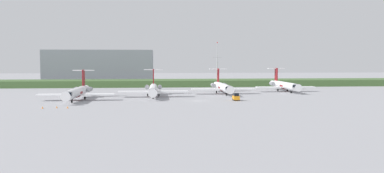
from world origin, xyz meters
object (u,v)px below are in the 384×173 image
regional_jet_second (153,89)px  safety_cone_front_marker (42,108)px  safety_cone_mid_marker (57,107)px  safety_cone_rear_marker (68,107)px  antenna_mast (217,68)px  regional_jet_fourth (284,85)px  baggage_tug (236,97)px  regional_jet_nearest (77,92)px  regional_jet_third (222,87)px

regional_jet_second → safety_cone_front_marker: size_ratio=56.36×
safety_cone_mid_marker → safety_cone_rear_marker: size_ratio=1.00×
antenna_mast → safety_cone_rear_marker: antenna_mast is taller
safety_cone_front_marker → safety_cone_mid_marker: size_ratio=1.00×
regional_jet_fourth → safety_cone_mid_marker: size_ratio=56.36×
safety_cone_front_marker → safety_cone_mid_marker: (3.27, 0.79, 0.00)m
safety_cone_front_marker → safety_cone_mid_marker: bearing=13.5°
regional_jet_fourth → safety_cone_front_marker: (-77.81, -48.76, -2.26)m
regional_jet_fourth → baggage_tug: 42.04m
antenna_mast → safety_cone_rear_marker: size_ratio=37.81×
safety_cone_mid_marker → regional_jet_nearest: bearing=87.0°
regional_jet_nearest → baggage_tug: size_ratio=9.69×
regional_jet_nearest → regional_jet_second: bearing=22.4°
regional_jet_third → antenna_mast: size_ratio=1.49×
regional_jet_nearest → regional_jet_third: 51.53m
regional_jet_third → safety_cone_rear_marker: (-46.09, -40.28, -2.26)m
antenna_mast → baggage_tug: antenna_mast is taller
regional_jet_third → regional_jet_fourth: bearing=17.8°
antenna_mast → baggage_tug: (-4.73, -67.95, -7.67)m
safety_cone_front_marker → safety_cone_rear_marker: same height
antenna_mast → regional_jet_second: bearing=-119.3°
regional_jet_nearest → safety_cone_rear_marker: regional_jet_nearest is taller
baggage_tug → antenna_mast: bearing=86.0°
regional_jet_third → safety_cone_mid_marker: bearing=-140.9°
regional_jet_nearest → regional_jet_third: (47.81, 19.24, 0.00)m
regional_jet_third → baggage_tug: size_ratio=9.69×
regional_jet_third → antenna_mast: antenna_mast is taller
regional_jet_nearest → regional_jet_second: 24.72m
regional_jet_third → safety_cone_front_marker: regional_jet_third is taller
baggage_tug → regional_jet_third: bearing=89.9°
safety_cone_front_marker → safety_cone_rear_marker: (6.05, 0.26, 0.00)m
safety_cone_rear_marker → regional_jet_second: bearing=55.3°
regional_jet_second → safety_cone_rear_marker: bearing=-124.7°
regional_jet_nearest → regional_jet_fourth: same height
regional_jet_nearest → regional_jet_third: size_ratio=1.00×
regional_jet_nearest → safety_cone_mid_marker: bearing=-93.0°
regional_jet_second → safety_cone_front_marker: regional_jet_second is taller
regional_jet_second → baggage_tug: (24.89, -15.17, -1.53)m
safety_cone_front_marker → safety_cone_rear_marker: size_ratio=1.00×
regional_jet_second → safety_cone_mid_marker: (-23.91, -29.94, -2.26)m
regional_jet_fourth → safety_cone_mid_marker: regional_jet_fourth is taller
regional_jet_third → safety_cone_front_marker: bearing=-142.1°
safety_cone_front_marker → regional_jet_fourth: bearing=32.1°
baggage_tug → safety_cone_front_marker: size_ratio=5.82×
regional_jet_fourth → baggage_tug: size_ratio=9.69×
antenna_mast → regional_jet_third: bearing=-96.2°
regional_jet_nearest → baggage_tug: bearing=-6.9°
regional_jet_third → safety_cone_rear_marker: bearing=-138.8°
regional_jet_second → regional_jet_third: size_ratio=1.00×
regional_jet_third → regional_jet_fourth: same height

